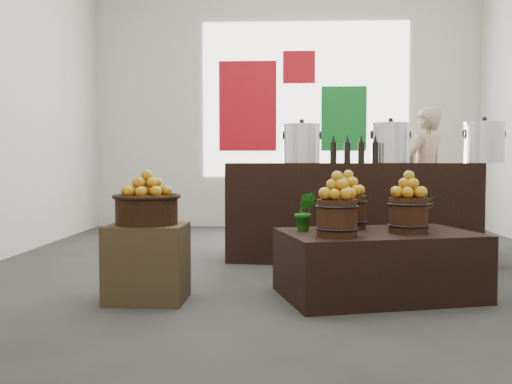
{
  "coord_description": "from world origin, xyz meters",
  "views": [
    {
      "loc": [
        -0.09,
        -5.49,
        1.02
      ],
      "look_at": [
        -0.31,
        -0.4,
        0.76
      ],
      "focal_mm": 40.0,
      "sensor_mm": 36.0,
      "label": 1
    }
  ],
  "objects_px": {
    "display_table": "(378,264)",
    "stock_pot_left": "(302,145)",
    "stock_pot_center": "(390,144)",
    "crate": "(147,263)",
    "stock_pot_right": "(484,144)",
    "wicker_basket": "(147,210)",
    "shopper": "(425,175)",
    "counter": "(350,212)"
  },
  "relations": [
    {
      "from": "display_table",
      "to": "stock_pot_left",
      "type": "bearing_deg",
      "value": 92.94
    },
    {
      "from": "display_table",
      "to": "stock_pot_center",
      "type": "height_order",
      "value": "stock_pot_center"
    },
    {
      "from": "stock_pot_left",
      "to": "stock_pot_center",
      "type": "relative_size",
      "value": 1.0
    },
    {
      "from": "crate",
      "to": "stock_pot_right",
      "type": "distance_m",
      "value": 3.52
    },
    {
      "from": "wicker_basket",
      "to": "crate",
      "type": "bearing_deg",
      "value": 0.0
    },
    {
      "from": "display_table",
      "to": "shopper",
      "type": "height_order",
      "value": "shopper"
    },
    {
      "from": "display_table",
      "to": "stock_pot_right",
      "type": "distance_m",
      "value": 2.12
    },
    {
      "from": "counter",
      "to": "stock_pot_right",
      "type": "distance_m",
      "value": 1.47
    },
    {
      "from": "stock_pot_right",
      "to": "shopper",
      "type": "xyz_separation_m",
      "value": [
        -0.18,
        1.56,
        -0.34
      ]
    },
    {
      "from": "stock_pot_left",
      "to": "shopper",
      "type": "height_order",
      "value": "shopper"
    },
    {
      "from": "stock_pot_right",
      "to": "stock_pot_left",
      "type": "bearing_deg",
      "value": 172.42
    },
    {
      "from": "stock_pot_right",
      "to": "shopper",
      "type": "height_order",
      "value": "shopper"
    },
    {
      "from": "crate",
      "to": "counter",
      "type": "distance_m",
      "value": 2.47
    },
    {
      "from": "wicker_basket",
      "to": "stock_pot_center",
      "type": "relative_size",
      "value": 1.18
    },
    {
      "from": "stock_pot_left",
      "to": "shopper",
      "type": "distance_m",
      "value": 2.11
    },
    {
      "from": "shopper",
      "to": "stock_pot_center",
      "type": "bearing_deg",
      "value": 25.33
    },
    {
      "from": "crate",
      "to": "shopper",
      "type": "bearing_deg",
      "value": 48.42
    },
    {
      "from": "display_table",
      "to": "shopper",
      "type": "bearing_deg",
      "value": 55.18
    },
    {
      "from": "wicker_basket",
      "to": "stock_pot_right",
      "type": "relative_size",
      "value": 1.18
    },
    {
      "from": "display_table",
      "to": "wicker_basket",
      "type": "bearing_deg",
      "value": 172.03
    },
    {
      "from": "stock_pot_left",
      "to": "stock_pot_right",
      "type": "height_order",
      "value": "same"
    },
    {
      "from": "stock_pot_center",
      "to": "shopper",
      "type": "height_order",
      "value": "shopper"
    },
    {
      "from": "counter",
      "to": "stock_pot_left",
      "type": "xyz_separation_m",
      "value": [
        -0.5,
        0.07,
        0.7
      ]
    },
    {
      "from": "display_table",
      "to": "crate",
      "type": "bearing_deg",
      "value": 172.03
    },
    {
      "from": "stock_pot_right",
      "to": "wicker_basket",
      "type": "bearing_deg",
      "value": -151.76
    },
    {
      "from": "crate",
      "to": "stock_pot_left",
      "type": "relative_size",
      "value": 1.48
    },
    {
      "from": "display_table",
      "to": "counter",
      "type": "bearing_deg",
      "value": 76.0
    },
    {
      "from": "wicker_basket",
      "to": "stock_pot_left",
      "type": "distance_m",
      "value": 2.26
    },
    {
      "from": "wicker_basket",
      "to": "stock_pot_center",
      "type": "distance_m",
      "value": 2.77
    },
    {
      "from": "wicker_basket",
      "to": "counter",
      "type": "bearing_deg",
      "value": 46.18
    },
    {
      "from": "wicker_basket",
      "to": "display_table",
      "type": "xyz_separation_m",
      "value": [
        1.72,
        0.2,
        -0.42
      ]
    },
    {
      "from": "crate",
      "to": "stock_pot_left",
      "type": "distance_m",
      "value": 2.39
    },
    {
      "from": "counter",
      "to": "stock_pot_left",
      "type": "relative_size",
      "value": 6.47
    },
    {
      "from": "crate",
      "to": "stock_pot_right",
      "type": "height_order",
      "value": "stock_pot_right"
    },
    {
      "from": "crate",
      "to": "display_table",
      "type": "height_order",
      "value": "crate"
    },
    {
      "from": "stock_pot_left",
      "to": "stock_pot_center",
      "type": "distance_m",
      "value": 0.9
    },
    {
      "from": "crate",
      "to": "display_table",
      "type": "bearing_deg",
      "value": 6.7
    },
    {
      "from": "counter",
      "to": "stock_pot_left",
      "type": "distance_m",
      "value": 0.86
    },
    {
      "from": "counter",
      "to": "stock_pot_center",
      "type": "bearing_deg",
      "value": 0.0
    },
    {
      "from": "wicker_basket",
      "to": "shopper",
      "type": "xyz_separation_m",
      "value": [
        2.81,
        3.17,
        0.19
      ]
    },
    {
      "from": "stock_pot_left",
      "to": "stock_pot_right",
      "type": "xyz_separation_m",
      "value": [
        1.79,
        -0.24,
        0.0
      ]
    },
    {
      "from": "crate",
      "to": "counter",
      "type": "relative_size",
      "value": 0.23
    }
  ]
}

